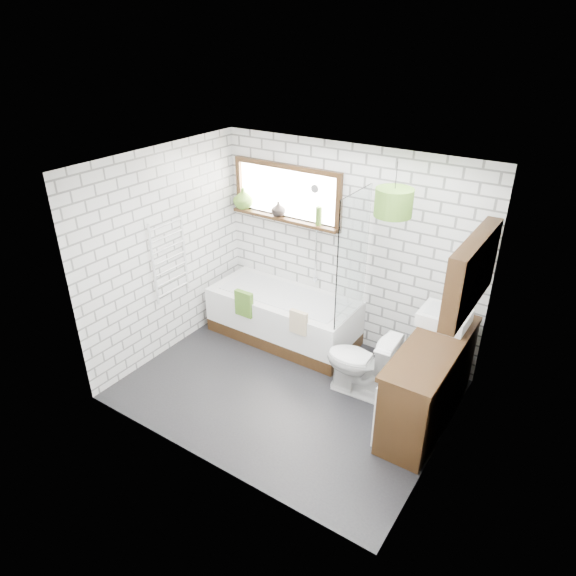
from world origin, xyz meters
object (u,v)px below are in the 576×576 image
Objects in this scene: pendant at (394,202)px; bathtub at (284,316)px; vanity at (429,382)px; basin at (444,317)px; toilet at (361,363)px.

bathtub is at bearing 176.11° from pendant.
vanity is at bearing -27.94° from pendant.
vanity is at bearing -12.70° from bathtub.
basin is 1.28× the size of pendant.
pendant is at bearing -175.12° from basin.
basin is at bearing -1.08° from bathtub.
toilet is (-0.75, -0.01, -0.06)m from vanity.
bathtub is 1.20× the size of vanity.
vanity is 0.68m from basin.
pendant is (0.04, 0.39, 1.71)m from toilet.
vanity is 3.27× the size of basin.
basin reaches higher than bathtub.
pendant reaches higher than toilet.
bathtub is 2.40× the size of toilet.
toilet is 2.09× the size of pendant.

